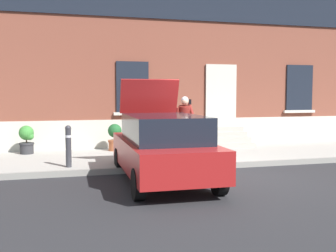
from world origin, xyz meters
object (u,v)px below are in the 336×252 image
(hatchback_car_red, at_px, (163,147))
(bollard_far_left, at_px, (68,145))
(person_on_phone, at_px, (184,122))
(planter_charcoal, at_px, (27,139))
(bollard_near_person, at_px, (206,140))
(planter_terracotta, at_px, (115,136))

(hatchback_car_red, height_order, bollard_far_left, hatchback_car_red)
(bollard_far_left, distance_m, person_on_phone, 3.35)
(hatchback_car_red, xyz_separation_m, planter_charcoal, (-3.19, 4.17, -0.19))
(hatchback_car_red, xyz_separation_m, person_on_phone, (1.22, 2.36, 0.35))
(bollard_far_left, bearing_deg, person_on_phone, 13.52)
(hatchback_car_red, distance_m, bollard_far_left, 2.56)
(planter_charcoal, bearing_deg, hatchback_car_red, -52.61)
(bollard_near_person, relative_size, planter_terracotta, 1.22)
(bollard_near_person, xyz_separation_m, bollard_far_left, (-3.63, 0.00, 0.00))
(hatchback_car_red, xyz_separation_m, bollard_near_person, (1.62, 1.58, -0.09))
(person_on_phone, relative_size, planter_charcoal, 2.03)
(hatchback_car_red, relative_size, bollard_near_person, 3.92)
(bollard_near_person, bearing_deg, hatchback_car_red, -135.66)
(person_on_phone, bearing_deg, planter_terracotta, 119.22)
(planter_charcoal, distance_m, planter_terracotta, 2.67)
(planter_charcoal, relative_size, planter_terracotta, 1.00)
(planter_terracotta, bearing_deg, planter_charcoal, 179.61)
(bollard_far_left, relative_size, person_on_phone, 0.60)
(bollard_near_person, relative_size, person_on_phone, 0.60)
(hatchback_car_red, distance_m, bollard_near_person, 2.26)
(bollard_near_person, distance_m, bollard_far_left, 3.63)
(planter_terracotta, bearing_deg, person_on_phone, -45.94)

